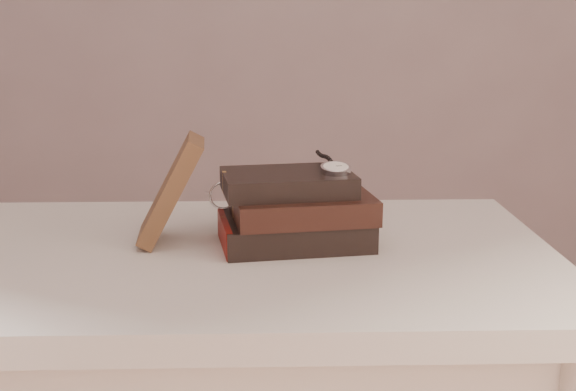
{
  "coord_description": "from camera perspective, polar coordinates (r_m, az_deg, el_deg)",
  "views": [
    {
      "loc": [
        0.07,
        -0.72,
        1.09
      ],
      "look_at": [
        0.11,
        0.38,
        0.82
      ],
      "focal_mm": 47.74,
      "sensor_mm": 36.0,
      "label": 1
    }
  ],
  "objects": [
    {
      "name": "journal",
      "position": [
        1.16,
        -8.71,
        0.43
      ],
      "size": [
        0.11,
        0.11,
        0.16
      ],
      "primitive_type": "cube",
      "rotation": [
        0.0,
        0.49,
        0.07
      ],
      "color": "#412819",
      "rests_on": "table"
    },
    {
      "name": "book_stack",
      "position": [
        1.14,
        0.57,
        -1.16
      ],
      "size": [
        0.24,
        0.18,
        0.11
      ],
      "color": "black",
      "rests_on": "table"
    },
    {
      "name": "eyeglasses",
      "position": [
        1.2,
        -3.78,
        0.07
      ],
      "size": [
        0.11,
        0.12,
        0.04
      ],
      "color": "silver",
      "rests_on": "book_stack"
    },
    {
      "name": "table",
      "position": [
        1.16,
        -5.32,
        -8.42
      ],
      "size": [
        1.0,
        0.6,
        0.75
      ],
      "color": "beige",
      "rests_on": "ground"
    },
    {
      "name": "pocket_watch",
      "position": [
        1.14,
        3.48,
        2.12
      ],
      "size": [
        0.05,
        0.15,
        0.02
      ],
      "color": "silver",
      "rests_on": "book_stack"
    }
  ]
}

